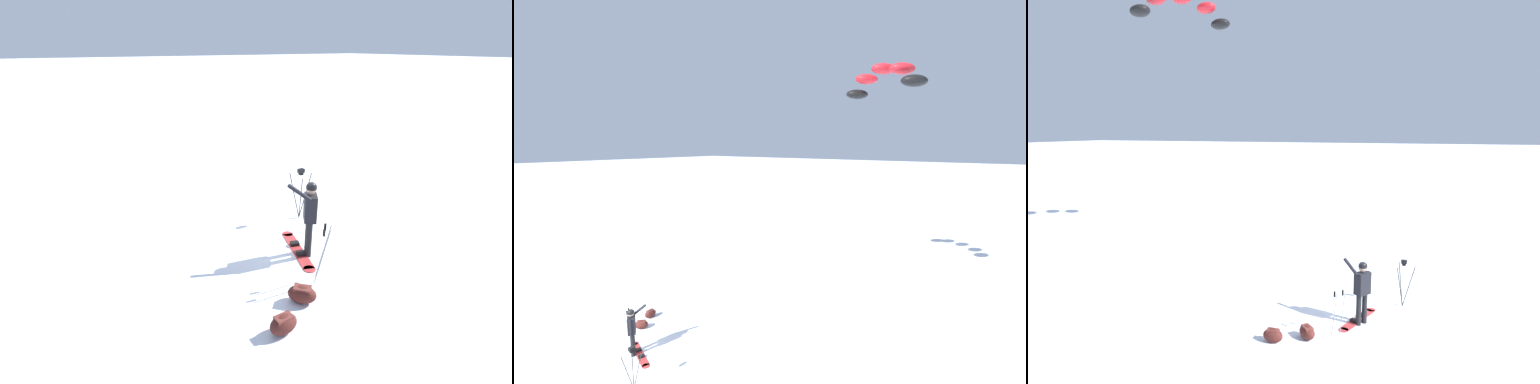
{
  "view_description": "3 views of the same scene",
  "coord_description": "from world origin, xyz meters",
  "views": [
    {
      "loc": [
        6.17,
        -4.59,
        4.4
      ],
      "look_at": [
        0.48,
        -1.17,
        1.69
      ],
      "focal_mm": 25.36,
      "sensor_mm": 36.0,
      "label": 1
    },
    {
      "loc": [
        -9.64,
        5.93,
        7.51
      ],
      "look_at": [
        -2.01,
        -4.65,
        5.61
      ],
      "focal_mm": 22.84,
      "sensor_mm": 36.0,
      "label": 2
    },
    {
      "loc": [
        11.45,
        1.71,
        5.18
      ],
      "look_at": [
        -0.53,
        -2.59,
        3.28
      ],
      "focal_mm": 29.54,
      "sensor_mm": 36.0,
      "label": 3
    }
  ],
  "objects": [
    {
      "name": "snowboard",
      "position": [
        0.49,
        -0.06,
        0.02
      ],
      "size": [
        1.75,
        0.76,
        0.1
      ],
      "color": "#B23333",
      "rests_on": "ground_plane"
    },
    {
      "name": "traction_kite",
      "position": [
        -5.02,
        -8.85,
        10.35
      ],
      "size": [
        4.32,
        3.4,
        1.26
      ],
      "color": "black"
    },
    {
      "name": "snowboarder",
      "position": [
        0.69,
        0.06,
        1.06
      ],
      "size": [
        0.48,
        0.78,
        1.76
      ],
      "color": "black",
      "rests_on": "ground_plane"
    },
    {
      "name": "ski_poles",
      "position": [
        1.66,
        -0.36,
        0.81
      ],
      "size": [
        0.37,
        0.36,
        1.22
      ],
      "color": "gray",
      "rests_on": "ground_plane"
    },
    {
      "name": "gear_bag_small",
      "position": [
        2.42,
        -1.82,
        0.18
      ],
      "size": [
        0.3,
        0.51,
        0.35
      ],
      "color": "#4C1E19",
      "rests_on": "ground_plane"
    },
    {
      "name": "gear_bag_large",
      "position": [
        1.96,
        -1.08,
        0.18
      ],
      "size": [
        0.61,
        0.61,
        0.33
      ],
      "color": "#4C1E19",
      "rests_on": "ground_plane"
    },
    {
      "name": "ground_plane",
      "position": [
        0.0,
        0.0,
        0.0
      ],
      "size": [
        300.0,
        300.0,
        0.0
      ],
      "primitive_type": "plane",
      "color": "white"
    },
    {
      "name": "camera_tripod",
      "position": [
        -0.87,
        1.02,
        1.0
      ],
      "size": [
        0.59,
        0.51,
        1.41
      ],
      "color": "#262628",
      "rests_on": "ground_plane"
    }
  ]
}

